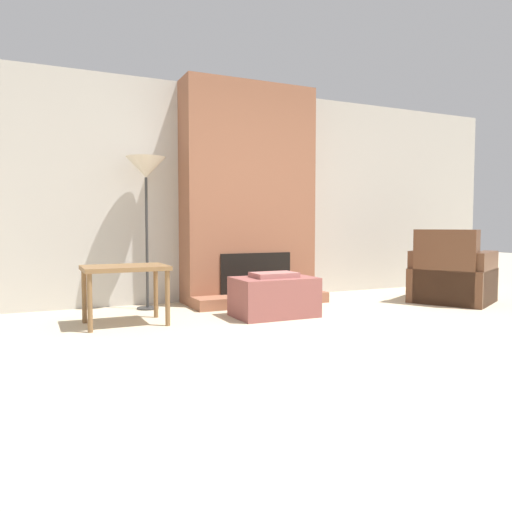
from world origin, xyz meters
TOP-DOWN VIEW (x-y plane):
  - ground_plane at (0.00, 0.00)m, footprint 24.00×24.00m
  - wall_back at (0.00, 2.97)m, footprint 8.00×0.06m
  - fireplace at (0.00, 2.70)m, footprint 1.62×0.77m
  - ottoman at (-0.19, 1.64)m, footprint 0.81×0.53m
  - armchair at (2.13, 1.56)m, footprint 1.12×1.14m
  - side_table at (-1.64, 1.86)m, footprint 0.76×0.54m
  - floor_lamp_left at (-1.26, 2.63)m, footprint 0.43×0.43m

SIDE VIEW (x-z plane):
  - ground_plane at x=0.00m, z-range 0.00..0.00m
  - ottoman at x=-0.19m, z-range -0.02..0.43m
  - armchair at x=2.13m, z-range -0.15..0.72m
  - side_table at x=-1.64m, z-range 0.20..0.75m
  - fireplace at x=0.00m, z-range -0.05..2.55m
  - wall_back at x=0.00m, z-range 0.00..2.60m
  - floor_lamp_left at x=-1.26m, z-range 0.66..2.32m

